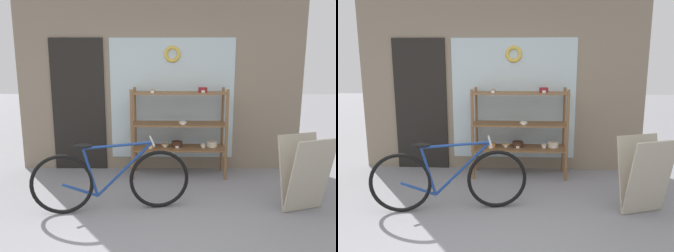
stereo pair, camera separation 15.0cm
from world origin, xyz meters
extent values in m
cube|color=gray|center=(0.00, 2.56, 1.83)|extent=(4.51, 0.08, 3.66)
cube|color=silver|center=(0.20, 2.51, 1.15)|extent=(1.95, 0.02, 1.90)
cube|color=black|center=(-1.30, 2.50, 1.05)|extent=(0.84, 0.03, 2.10)
torus|color=gold|center=(0.20, 2.49, 1.85)|extent=(0.26, 0.06, 0.26)
cylinder|color=brown|center=(-0.39, 1.99, 0.67)|extent=(0.04, 0.04, 1.35)
cylinder|color=brown|center=(0.99, 1.99, 0.67)|extent=(0.04, 0.04, 1.35)
cylinder|color=brown|center=(-0.39, 2.39, 0.67)|extent=(0.04, 0.04, 1.35)
cylinder|color=brown|center=(0.99, 2.39, 0.67)|extent=(0.04, 0.04, 1.35)
cube|color=brown|center=(0.30, 2.19, 0.44)|extent=(1.42, 0.45, 0.02)
cube|color=brown|center=(0.30, 2.19, 0.81)|extent=(1.42, 0.45, 0.02)
cube|color=brown|center=(0.30, 2.19, 1.28)|extent=(1.42, 0.45, 0.02)
ellipsoid|color=brown|center=(-0.09, 2.10, 1.32)|extent=(0.08, 0.07, 0.06)
cube|color=white|center=(-0.09, 2.06, 1.31)|extent=(0.05, 0.00, 0.04)
cylinder|color=#C67F42|center=(-0.13, 2.18, 0.48)|extent=(0.13, 0.13, 0.07)
cube|color=white|center=(-0.13, 2.10, 0.46)|extent=(0.05, 0.00, 0.04)
ellipsoid|color=beige|center=(0.68, 2.20, 0.47)|extent=(0.09, 0.07, 0.06)
cube|color=white|center=(0.68, 2.15, 0.46)|extent=(0.05, 0.00, 0.04)
torus|color=beige|center=(0.36, 2.13, 0.84)|extent=(0.12, 0.12, 0.04)
cube|color=white|center=(0.36, 2.06, 0.84)|extent=(0.05, 0.00, 0.04)
cylinder|color=maroon|center=(0.65, 2.19, 1.33)|extent=(0.13, 0.13, 0.07)
cube|color=white|center=(0.65, 2.11, 1.31)|extent=(0.05, 0.00, 0.04)
cylinder|color=beige|center=(0.82, 2.25, 0.48)|extent=(0.17, 0.17, 0.08)
cube|color=white|center=(0.82, 2.16, 0.46)|extent=(0.05, 0.00, 0.04)
torus|color=tan|center=(0.09, 2.26, 0.47)|extent=(0.13, 0.13, 0.04)
cube|color=white|center=(0.09, 2.19, 0.46)|extent=(0.05, 0.00, 0.04)
cylinder|color=#422619|center=(0.28, 2.22, 0.49)|extent=(0.17, 0.17, 0.09)
cube|color=white|center=(0.28, 2.13, 0.46)|extent=(0.05, 0.00, 0.04)
torus|color=black|center=(-1.06, 0.85, 0.36)|extent=(0.71, 0.16, 0.71)
torus|color=black|center=(0.05, 1.04, 0.36)|extent=(0.71, 0.16, 0.71)
cylinder|color=navy|center=(-0.35, 0.97, 0.50)|extent=(0.66, 0.14, 0.64)
cylinder|color=navy|center=(-0.42, 0.96, 0.79)|extent=(0.78, 0.16, 0.07)
cylinder|color=navy|center=(-0.74, 0.90, 0.48)|extent=(0.17, 0.06, 0.58)
cylinder|color=navy|center=(-0.86, 0.88, 0.28)|extent=(0.40, 0.10, 0.19)
ellipsoid|color=black|center=(-0.81, 0.89, 0.80)|extent=(0.23, 0.13, 0.06)
cylinder|color=#B2B2B7|center=(-0.03, 1.02, 0.83)|extent=(0.10, 0.46, 0.02)
cube|color=#B2A893|center=(1.79, 0.90, 0.45)|extent=(0.58, 0.37, 0.89)
cube|color=#B2A893|center=(1.73, 1.07, 0.45)|extent=(0.58, 0.37, 0.89)
camera|label=1|loc=(0.20, -2.68, 1.74)|focal=35.00mm
camera|label=2|loc=(0.35, -2.67, 1.74)|focal=35.00mm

